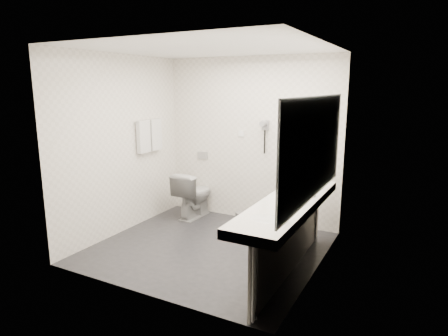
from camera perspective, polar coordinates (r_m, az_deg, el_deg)
The scene contains 32 objects.
floor at distance 5.15m, azimuth -2.30°, elevation -11.64°, with size 2.80×2.80×0.00m, color #252529.
ceiling at distance 4.74m, azimuth -2.57°, elevation 17.24°, with size 2.80×2.80×0.00m, color white.
wall_back at distance 5.94m, azimuth 3.92°, elevation 4.07°, with size 2.80×2.80×0.00m, color white.
wall_front at distance 3.75m, azimuth -12.48°, elevation -0.86°, with size 2.80×2.80×0.00m, color white.
wall_left at distance 5.62m, azimuth -14.87°, elevation 3.25°, with size 2.60×2.60×0.00m, color white.
wall_right at distance 4.27m, azimuth 14.02°, elevation 0.63°, with size 2.60×2.60×0.00m, color white.
vanity_counter at distance 4.27m, azimuth 9.46°, elevation -5.42°, with size 0.55×2.20×0.10m, color white.
vanity_panel at distance 4.40m, azimuth 9.58°, elevation -10.75°, with size 0.03×2.15×0.75m, color gray.
vanity_post_near at distance 3.51m, azimuth 4.45°, elevation -16.79°, with size 0.06×0.06×0.75m, color silver.
vanity_post_far at distance 5.34m, azimuth 13.46°, elevation -6.82°, with size 0.06×0.06×0.75m, color silver.
mirror at distance 4.05m, azimuth 13.27°, elevation 2.93°, with size 0.02×2.20×1.05m, color #B2BCC6.
basin_near at distance 3.68m, azimuth 6.22°, elevation -7.64°, with size 0.40×0.31×0.05m, color white.
basin_far at distance 4.86m, azimuth 11.93°, elevation -2.95°, with size 0.40×0.31×0.05m, color white.
faucet_near at distance 3.58m, azimuth 9.17°, elevation -6.72°, with size 0.04×0.04×0.15m, color silver.
faucet_far at distance 4.79m, azimuth 14.21°, elevation -2.16°, with size 0.04×0.04×0.15m, color silver.
soap_bottle_a at distance 4.33m, azimuth 9.43°, elevation -3.64°, with size 0.05×0.05×0.12m, color silver.
soap_bottle_b at distance 4.35m, azimuth 11.52°, elevation -3.91°, with size 0.07×0.07×0.08m, color silver.
soap_bottle_c at distance 4.16m, azimuth 11.74°, elevation -4.34°, with size 0.05×0.05×0.13m, color silver.
glass_left at distance 4.51m, azimuth 12.16°, elevation -3.26°, with size 0.05×0.05×0.10m, color silver.
glass_right at distance 4.44m, azimuth 13.07°, elevation -3.47°, with size 0.06×0.06×0.11m, color silver.
toilet at distance 6.21m, azimuth -4.48°, elevation -3.90°, with size 0.41×0.73×0.74m, color white.
flush_plate at distance 6.36m, azimuth -3.19°, elevation 1.87°, with size 0.18×0.02×0.12m, color #B2B5BA.
pedal_bin at distance 5.70m, azimuth 2.62°, elevation -7.89°, with size 0.18×0.18×0.26m, color #B2B5BA.
bin_lid at distance 5.65m, azimuth 2.64°, elevation -6.59°, with size 0.18×0.18×0.01m, color #B2B5BA.
towel_rail at distance 5.97m, azimuth -11.08°, elevation 6.81°, with size 0.02×0.02×0.62m, color silver.
towel_near at distance 5.88m, azimuth -11.78°, elevation 4.55°, with size 0.07×0.24×0.48m, color silver.
towel_far at distance 6.09m, azimuth -10.10°, elevation 4.87°, with size 0.07×0.24×0.48m, color silver.
dryer_cradle at distance 5.78m, azimuth 6.11°, elevation 6.31°, with size 0.10×0.04×0.14m, color gray.
dryer_barrel at distance 5.72m, azimuth 5.85°, elevation 6.55°, with size 0.08×0.08×0.14m, color gray.
dryer_cord at distance 5.80m, azimuth 6.00°, elevation 3.84°, with size 0.02×0.02×0.35m, color black.
switch_plate_a at distance 5.98m, azimuth 2.57°, elevation 5.10°, with size 0.09×0.02×0.09m, color white.
switch_plate_b at distance 5.71m, azimuth 8.94°, elevation 4.65°, with size 0.09×0.02×0.09m, color white.
Camera 1 is at (2.38, -4.08, 2.06)m, focal length 31.02 mm.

